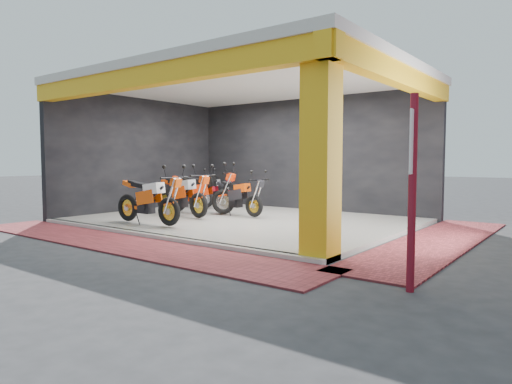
% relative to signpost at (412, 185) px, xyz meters
% --- Properties ---
extents(ground, '(80.00, 80.00, 0.00)m').
position_rel_signpost_xyz_m(ground, '(-5.49, 1.63, -1.32)').
color(ground, '#2D2D30').
rests_on(ground, ground).
extents(showroom_floor, '(8.00, 6.00, 0.10)m').
position_rel_signpost_xyz_m(showroom_floor, '(-5.49, 3.63, -1.27)').
color(showroom_floor, silver).
rests_on(showroom_floor, ground).
extents(showroom_ceiling, '(8.40, 6.40, 0.20)m').
position_rel_signpost_xyz_m(showroom_ceiling, '(-5.49, 3.63, 2.28)').
color(showroom_ceiling, beige).
rests_on(showroom_ceiling, corner_column).
extents(back_wall, '(8.20, 0.20, 3.50)m').
position_rel_signpost_xyz_m(back_wall, '(-5.49, 6.73, 0.43)').
color(back_wall, black).
rests_on(back_wall, ground).
extents(left_wall, '(0.20, 6.20, 3.50)m').
position_rel_signpost_xyz_m(left_wall, '(-9.59, 3.63, 0.43)').
color(left_wall, black).
rests_on(left_wall, ground).
extents(corner_column, '(0.50, 0.50, 3.50)m').
position_rel_signpost_xyz_m(corner_column, '(-1.74, 0.88, 0.43)').
color(corner_column, gold).
rests_on(corner_column, ground).
extents(header_beam_front, '(8.40, 0.30, 0.40)m').
position_rel_signpost_xyz_m(header_beam_front, '(-5.49, 0.63, 1.98)').
color(header_beam_front, gold).
rests_on(header_beam_front, corner_column).
extents(header_beam_right, '(0.30, 6.40, 0.40)m').
position_rel_signpost_xyz_m(header_beam_right, '(-1.49, 3.63, 1.98)').
color(header_beam_right, gold).
rests_on(header_beam_right, corner_column).
extents(floor_kerb, '(8.00, 0.20, 0.10)m').
position_rel_signpost_xyz_m(floor_kerb, '(-5.49, 0.61, -1.27)').
color(floor_kerb, silver).
rests_on(floor_kerb, ground).
extents(paver_front, '(9.00, 1.40, 0.03)m').
position_rel_signpost_xyz_m(paver_front, '(-5.49, -0.17, -1.30)').
color(paver_front, '#9A3238').
rests_on(paver_front, ground).
extents(paver_right, '(1.40, 7.00, 0.03)m').
position_rel_signpost_xyz_m(paver_right, '(-0.69, 3.63, -1.30)').
color(paver_right, '#9A3238').
rests_on(paver_right, ground).
extents(signpost, '(0.10, 0.34, 2.41)m').
position_rel_signpost_xyz_m(signpost, '(0.00, 0.00, 0.00)').
color(signpost, maroon).
rests_on(signpost, ground).
extents(moto_hero, '(2.23, 0.88, 1.35)m').
position_rel_signpost_xyz_m(moto_hero, '(-5.94, 1.48, -0.54)').
color(moto_hero, '#DF4D09').
rests_on(moto_hero, showroom_floor).
extents(moto_row_a, '(2.28, 1.05, 1.35)m').
position_rel_signpost_xyz_m(moto_row_a, '(-6.39, 2.91, -0.54)').
color(moto_row_a, '#DA3D09').
rests_on(moto_row_a, showroom_floor).
extents(moto_row_b, '(2.43, 1.45, 1.40)m').
position_rel_signpost_xyz_m(moto_row_b, '(-6.45, 3.93, -0.52)').
color(moto_row_b, '#F0360A').
rests_on(moto_row_b, showroom_floor).
extents(moto_row_c, '(2.03, 0.92, 1.20)m').
position_rel_signpost_xyz_m(moto_row_c, '(-5.39, 3.94, -0.62)').
color(moto_row_c, black).
rests_on(moto_row_c, showroom_floor).
extents(moto_row_d, '(2.07, 1.04, 1.21)m').
position_rel_signpost_xyz_m(moto_row_d, '(-7.96, 4.83, -0.61)').
color(moto_row_d, black).
rests_on(moto_row_d, showroom_floor).
extents(moto_row_e, '(2.00, 1.14, 1.15)m').
position_rel_signpost_xyz_m(moto_row_e, '(-8.29, 6.13, -0.64)').
color(moto_row_e, red).
rests_on(moto_row_e, showroom_floor).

